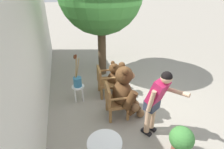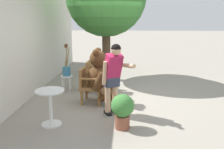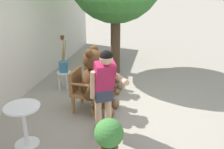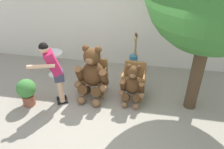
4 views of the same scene
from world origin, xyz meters
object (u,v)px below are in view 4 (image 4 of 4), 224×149
(wooden_chair_right, at_px, (134,79))
(round_side_table, at_px, (54,61))
(potted_plant, at_px, (27,91))
(wooden_chair_left, at_px, (96,75))
(white_stool, at_px, (133,67))
(person_visitor, at_px, (54,69))
(teddy_bear_small, at_px, (133,85))
(brush_bucket, at_px, (134,58))
(teddy_bear_large, at_px, (92,74))

(wooden_chair_right, xyz_separation_m, round_side_table, (-2.33, 0.57, -0.01))
(round_side_table, relative_size, potted_plant, 1.06)
(round_side_table, bearing_deg, wooden_chair_left, -22.70)
(white_stool, bearing_deg, wooden_chair_right, -83.33)
(person_visitor, distance_m, white_stool, 2.24)
(teddy_bear_small, height_order, white_stool, teddy_bear_small)
(wooden_chair_right, bearing_deg, person_visitor, -160.58)
(brush_bucket, bearing_deg, teddy_bear_small, -85.76)
(wooden_chair_right, height_order, person_visitor, person_visitor)
(wooden_chair_left, relative_size, potted_plant, 1.26)
(teddy_bear_large, relative_size, potted_plant, 1.99)
(person_visitor, relative_size, brush_bucket, 1.75)
(wooden_chair_left, relative_size, brush_bucket, 0.97)
(teddy_bear_large, height_order, potted_plant, teddy_bear_large)
(wooden_chair_right, distance_m, teddy_bear_small, 0.30)
(person_visitor, bearing_deg, brush_bucket, 39.91)
(wooden_chair_right, height_order, white_stool, wooden_chair_right)
(wooden_chair_right, height_order, teddy_bear_small, teddy_bear_small)
(teddy_bear_small, xyz_separation_m, person_visitor, (-1.75, -0.32, 0.44))
(round_side_table, bearing_deg, wooden_chair_right, -13.78)
(wooden_chair_left, xyz_separation_m, potted_plant, (-1.44, -0.83, -0.07))
(person_visitor, xyz_separation_m, potted_plant, (-0.65, -0.21, -0.53))
(wooden_chair_left, height_order, potted_plant, wooden_chair_left)
(brush_bucket, bearing_deg, wooden_chair_right, -83.70)
(teddy_bear_small, distance_m, white_stool, 1.08)
(wooden_chair_left, xyz_separation_m, person_visitor, (-0.79, -0.62, 0.46))
(potted_plant, bearing_deg, brush_bucket, 34.76)
(teddy_bear_large, xyz_separation_m, teddy_bear_small, (0.97, -0.04, -0.18))
(white_stool, bearing_deg, teddy_bear_large, -130.56)
(wooden_chair_left, bearing_deg, teddy_bear_small, -17.14)
(white_stool, relative_size, brush_bucket, 0.52)
(potted_plant, bearing_deg, person_visitor, 18.15)
(teddy_bear_large, xyz_separation_m, brush_bucket, (0.89, 1.03, -0.02))
(wooden_chair_right, bearing_deg, potted_plant, -160.92)
(wooden_chair_left, relative_size, round_side_table, 1.19)
(wooden_chair_left, distance_m, teddy_bear_large, 0.32)
(wooden_chair_right, bearing_deg, wooden_chair_left, -179.99)
(teddy_bear_small, height_order, round_side_table, teddy_bear_small)
(person_visitor, height_order, round_side_table, person_visitor)
(teddy_bear_large, relative_size, white_stool, 2.94)
(teddy_bear_large, height_order, round_side_table, teddy_bear_large)
(wooden_chair_left, distance_m, round_side_table, 1.48)
(wooden_chair_right, height_order, round_side_table, wooden_chair_right)
(brush_bucket, bearing_deg, white_stool, 174.18)
(brush_bucket, bearing_deg, potted_plant, -145.24)
(white_stool, bearing_deg, round_side_table, -174.74)
(wooden_chair_left, height_order, round_side_table, wooden_chair_left)
(person_visitor, distance_m, round_side_table, 1.40)
(wooden_chair_left, xyz_separation_m, wooden_chair_right, (0.96, 0.00, 0.00))
(potted_plant, bearing_deg, teddy_bear_large, 21.98)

